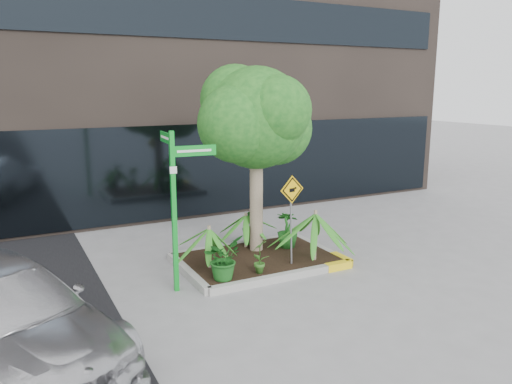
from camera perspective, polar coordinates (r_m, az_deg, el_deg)
name	(u,v)px	position (r m, az deg, el deg)	size (l,w,h in m)	color
ground	(257,269)	(10.50, 0.06, -8.81)	(80.00, 80.00, 0.00)	gray
planter	(260,259)	(10.79, 0.48, -7.65)	(3.35, 2.36, 0.15)	#9E9E99
tree	(256,118)	(10.70, -0.01, 8.45)	(2.80, 2.48, 4.20)	tan
palm_front	(316,213)	(10.39, 6.83, -2.45)	(1.21, 1.21, 1.34)	tan
palm_left	(209,228)	(9.96, -5.38, -4.16)	(0.98, 0.98, 1.09)	tan
palm_back	(246,215)	(11.22, -1.18, -2.67)	(0.89, 0.89, 0.99)	tan
parked_car	(1,316)	(7.74, -27.10, -12.53)	(1.91, 4.69, 1.36)	silver
shrub_a	(223,258)	(9.48, -3.81, -7.55)	(0.73, 0.73, 0.82)	#175319
shrub_b	(287,229)	(11.30, 3.61, -4.29)	(0.47, 0.47, 0.83)	#1D631E
shrub_c	(260,256)	(9.77, 0.42, -7.30)	(0.37, 0.37, 0.69)	#2E621E
shrub_d	(252,226)	(11.49, -0.42, -3.93)	(0.47, 0.47, 0.85)	#1B5F1C
street_sign_post	(176,193)	(9.10, -9.16, -0.15)	(0.88, 0.88, 2.97)	#0E9C26
cattle_sign	(292,205)	(10.06, 4.09, -1.46)	(0.56, 0.11, 1.84)	slate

